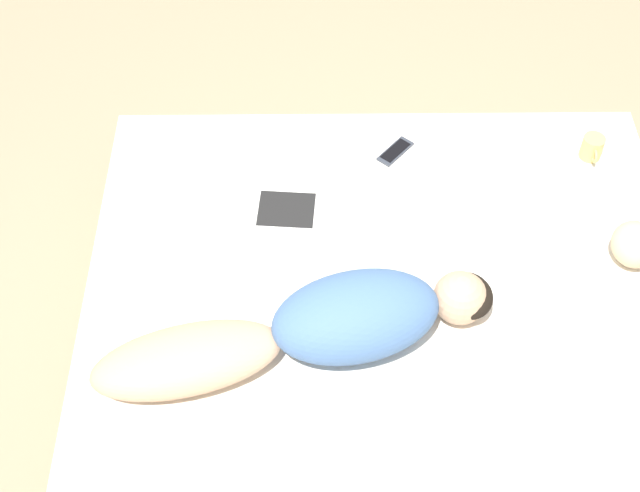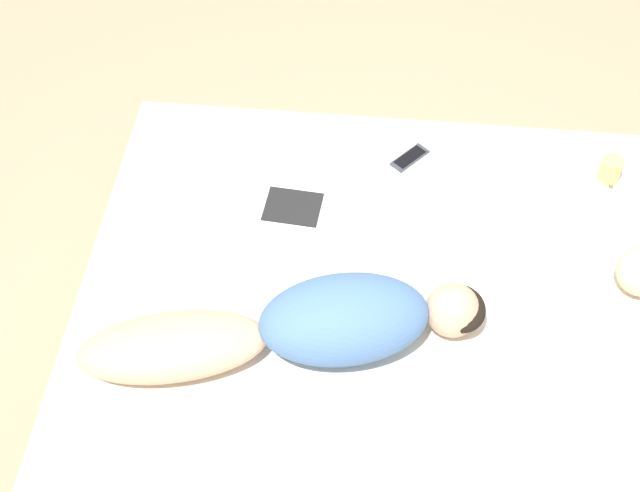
# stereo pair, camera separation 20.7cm
# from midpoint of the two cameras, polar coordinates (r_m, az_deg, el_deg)

# --- Properties ---
(ground_plane) EXTENTS (12.00, 12.00, 0.00)m
(ground_plane) POSITION_cam_midpoint_polar(r_m,az_deg,el_deg) (3.33, 2.11, -7.57)
(ground_plane) COLOR #9E8466
(bed) EXTENTS (1.79, 2.07, 0.45)m
(bed) POSITION_cam_midpoint_polar(r_m,az_deg,el_deg) (3.15, 2.23, -5.47)
(bed) COLOR beige
(bed) RESTS_ON ground_plane
(person) EXTENTS (0.54, 1.29, 0.22)m
(person) POSITION_cam_midpoint_polar(r_m,az_deg,el_deg) (2.76, -2.32, -5.31)
(person) COLOR tan
(person) RESTS_ON bed
(open_magazine) EXTENTS (0.53, 0.33, 0.01)m
(open_magazine) POSITION_cam_midpoint_polar(r_m,az_deg,el_deg) (3.27, -3.79, 3.84)
(open_magazine) COLOR white
(open_magazine) RESTS_ON bed
(coffee_mug) EXTENTS (0.11, 0.08, 0.09)m
(coffee_mug) POSITION_cam_midpoint_polar(r_m,az_deg,el_deg) (3.46, 15.40, 6.05)
(coffee_mug) COLOR tan
(coffee_mug) RESTS_ON bed
(cell_phone) EXTENTS (0.16, 0.15, 0.01)m
(cell_phone) POSITION_cam_midpoint_polar(r_m,az_deg,el_deg) (3.38, 3.09, 6.00)
(cell_phone) COLOR #333842
(cell_phone) RESTS_ON bed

